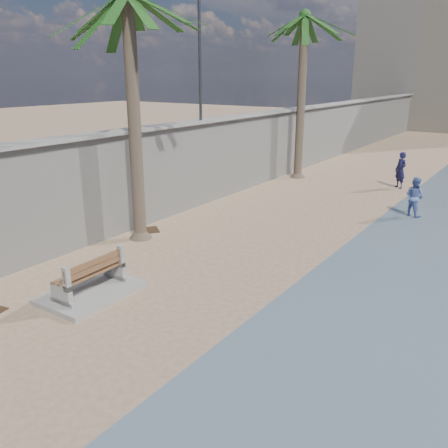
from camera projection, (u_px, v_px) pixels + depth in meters
The scene contains 10 objects.
ground_plane at pixel (30, 387), 8.64m from camera, with size 140.00×140.00×0.00m, color #A38164.
seawall at pixel (286, 143), 26.64m from camera, with size 0.45×70.00×3.50m, color gray.
wall_cap at pixel (287, 110), 26.10m from camera, with size 0.80×70.00×0.12m, color gray.
bench_far at pixel (90, 279), 12.11m from camera, with size 1.73×2.50×1.03m.
palm_back at pixel (305, 19), 23.73m from camera, with size 5.00×5.00×9.15m.
streetlight at pixel (200, 43), 18.82m from camera, with size 0.28×0.28×5.12m.
person_a at pixel (401, 168), 23.42m from camera, with size 0.75×0.51×2.07m, color #15153A.
person_b at pixel (415, 195), 18.78m from camera, with size 0.85×0.66×1.76m, color #5369AD.
debris_c at pixel (150, 230), 17.29m from camera, with size 0.75×0.60×0.03m, color #382616.
debris_d at pixel (92, 284), 12.82m from camera, with size 0.45×0.36×0.03m, color #382616.
Camera 1 is at (7.07, -4.05, 5.44)m, focal length 38.00 mm.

